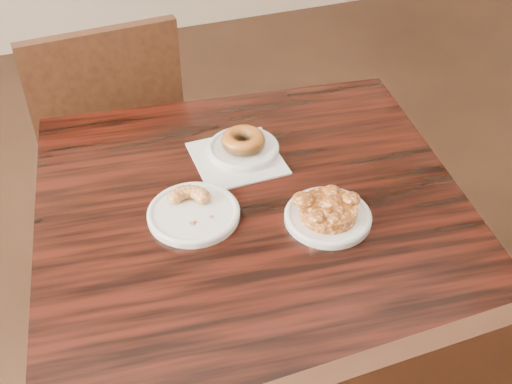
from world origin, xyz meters
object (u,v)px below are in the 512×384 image
object	(u,v)px
apple_fritter	(329,208)
cruller_fragment	(193,206)
glazed_donut	(243,141)
cafe_table	(255,331)
chair_far	(108,148)

from	to	relation	value
apple_fritter	cruller_fragment	distance (m)	0.25
apple_fritter	glazed_donut	bearing A→B (deg)	108.44
cafe_table	apple_fritter	size ratio (longest dim) A/B	5.72
chair_far	cruller_fragment	bearing A→B (deg)	93.89
cafe_table	chair_far	bearing A→B (deg)	112.67
cafe_table	glazed_donut	size ratio (longest dim) A/B	8.95
apple_fritter	chair_far	bearing A→B (deg)	112.55
cafe_table	glazed_donut	xyz separation A→B (m)	(0.04, 0.18, 0.41)
cafe_table	cruller_fragment	size ratio (longest dim) A/B	8.13
glazed_donut	cruller_fragment	distance (m)	0.22
glazed_donut	cruller_fragment	size ratio (longest dim) A/B	0.91
cafe_table	apple_fritter	distance (m)	0.43
chair_far	apple_fritter	world-z (taller)	chair_far
apple_fritter	cruller_fragment	xyz separation A→B (m)	(-0.24, 0.09, -0.00)
glazed_donut	cruller_fragment	world-z (taller)	glazed_donut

